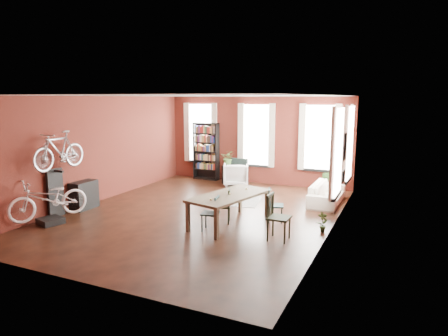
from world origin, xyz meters
The scene contains 19 objects.
room centered at (0.25, 0.62, 2.14)m, with size 9.00×9.04×3.22m.
dining_table centered at (1.10, -0.51, 0.39)m, with size 1.04×2.28×0.78m, color brown.
dining_chair_a centered at (0.86, -1.11, 0.42)m, with size 0.39×0.39×0.85m, color #173132.
dining_chair_b centered at (0.88, -0.45, 0.44)m, with size 0.41×0.41×0.88m, color black.
dining_chair_c centered at (2.55, -1.07, 0.52)m, with size 0.48×0.48×1.04m, color black.
dining_chair_d centered at (2.08, 0.19, 0.43)m, with size 0.40×0.40×0.86m, color #1A383A.
bookshelf centered at (-2.00, 4.30, 1.10)m, with size 1.00×0.32×2.20m, color black.
white_armchair centered at (-0.52, 3.75, 0.45)m, with size 0.87×0.81×0.89m, color silver.
cream_sofa centered at (2.95, 2.60, 0.41)m, with size 2.08×0.61×0.81m, color beige.
striped_rug centered at (0.61, 1.78, 0.01)m, with size 0.90×1.44×0.01m, color black.
bike_trainer centered at (-3.04, -2.34, 0.08)m, with size 0.53×0.53×0.15m, color black.
bike_wall_rack centered at (-3.40, -1.80, 0.65)m, with size 0.16×0.60×1.30m, color black.
console_table centered at (-3.28, -0.90, 0.40)m, with size 0.40×0.80×0.80m, color black.
plant_stand centered at (-0.97, 4.00, 0.34)m, with size 0.34×0.34×0.68m, color black.
plant_by_sofa centered at (2.63, 4.09, 0.15)m, with size 0.38×0.69×0.31m, color #2D5823.
plant_small centered at (3.34, -0.10, 0.09)m, with size 0.25×0.48×0.17m, color #2F5722.
bicycle_floor centered at (-3.01, -2.36, 1.12)m, with size 0.67×1.02×1.93m, color silver.
bicycle_hung centered at (-3.15, -1.80, 2.13)m, with size 0.47×1.00×1.66m, color #A5A8AD.
plant_on_stand centered at (-0.93, 4.00, 0.89)m, with size 0.50×0.55×0.43m, color #355723.
Camera 1 is at (4.98, -9.35, 3.15)m, focal length 32.00 mm.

